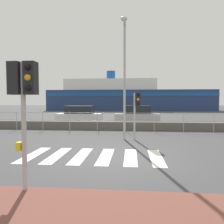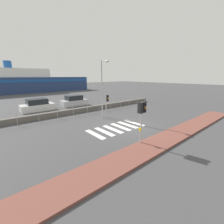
{
  "view_description": "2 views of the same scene",
  "coord_description": "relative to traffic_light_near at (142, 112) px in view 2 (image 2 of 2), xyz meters",
  "views": [
    {
      "loc": [
        0.4,
        -7.73,
        2.02
      ],
      "look_at": [
        -0.47,
        2.0,
        1.5
      ],
      "focal_mm": 35.0,
      "sensor_mm": 36.0,
      "label": 1
    },
    {
      "loc": [
        -9.25,
        -9.16,
        4.43
      ],
      "look_at": [
        -0.65,
        1.0,
        1.2
      ],
      "focal_mm": 24.0,
      "sensor_mm": 36.0,
      "label": 2
    }
  ],
  "objects": [
    {
      "name": "traffic_light_far",
      "position": [
        2.52,
        6.76,
        -0.43
      ],
      "size": [
        0.34,
        0.32,
        2.41
      ],
      "color": "#B2B2B5",
      "rests_on": "ground_plane"
    },
    {
      "name": "ferry_boat",
      "position": [
        1.07,
        41.03,
        0.46
      ],
      "size": [
        32.61,
        8.21,
        8.07
      ],
      "color": "navy",
      "rests_on": "ground_plane"
    },
    {
      "name": "parked_car_silver",
      "position": [
        2.74,
        15.07,
        -1.54
      ],
      "size": [
        3.88,
        1.75,
        1.56
      ],
      "color": "#BCBCC1",
      "rests_on": "ground_plane"
    },
    {
      "name": "ground_plane",
      "position": [
        1.86,
        3.35,
        -2.21
      ],
      "size": [
        160.0,
        160.0,
        0.0
      ],
      "primitive_type": "plane",
      "color": "#424244"
    },
    {
      "name": "sidewalk_brick",
      "position": [
        1.86,
        -0.75,
        -2.15
      ],
      "size": [
        24.0,
        1.8,
        0.12
      ],
      "color": "brown",
      "rests_on": "ground_plane"
    },
    {
      "name": "traffic_light_near",
      "position": [
        0.0,
        0.0,
        0.0
      ],
      "size": [
        0.58,
        0.41,
        2.82
      ],
      "color": "#B2B2B5",
      "rests_on": "ground_plane"
    },
    {
      "name": "crosswalk",
      "position": [
        0.88,
        3.35,
        -2.2
      ],
      "size": [
        4.95,
        2.4,
        0.01
      ],
      "color": "silver",
      "rests_on": "ground_plane"
    },
    {
      "name": "harbor_fence",
      "position": [
        1.86,
        9.8,
        -1.38
      ],
      "size": [
        22.31,
        0.04,
        1.26
      ],
      "color": "#B2B2B5",
      "rests_on": "ground_plane"
    },
    {
      "name": "parked_car_white",
      "position": [
        -2.46,
        15.07,
        -1.56
      ],
      "size": [
        4.01,
        1.89,
        1.53
      ],
      "color": "silver",
      "rests_on": "ground_plane"
    },
    {
      "name": "streetlamp",
      "position": [
        1.89,
        6.56,
        1.51
      ],
      "size": [
        0.32,
        1.2,
        5.96
      ],
      "color": "#B2B2B5",
      "rests_on": "ground_plane"
    },
    {
      "name": "seawall",
      "position": [
        1.86,
        10.67,
        -1.94
      ],
      "size": [
        24.75,
        0.55,
        0.54
      ],
      "color": "#605B54",
      "rests_on": "ground_plane"
    }
  ]
}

